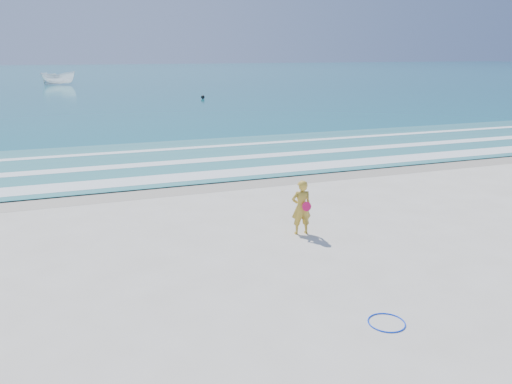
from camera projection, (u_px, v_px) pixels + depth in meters
name	position (u px, v px, depth m)	size (l,w,h in m)	color
ground	(294.00, 282.00, 11.27)	(400.00, 400.00, 0.00)	silver
wet_sand	(199.00, 185.00, 19.40)	(400.00, 2.40, 0.00)	#B2A893
ocean	(91.00, 76.00, 106.17)	(400.00, 190.00, 0.04)	#19727F
shallow	(174.00, 159.00, 23.91)	(400.00, 10.00, 0.01)	#59B7AD
foam_near	(191.00, 176.00, 20.56)	(400.00, 1.40, 0.01)	white
foam_mid	(177.00, 162.00, 23.19)	(400.00, 0.90, 0.01)	white
foam_far	(165.00, 150.00, 26.17)	(400.00, 0.60, 0.01)	white
hoop	(387.00, 323.00, 9.56)	(0.72, 0.72, 0.03)	#0D3EF5
boat	(58.00, 78.00, 76.61)	(1.94, 5.17, 1.99)	white
buoy	(203.00, 97.00, 53.95)	(0.41, 0.41, 0.41)	black
woman	(301.00, 207.00, 14.05)	(0.62, 0.44, 1.57)	gold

